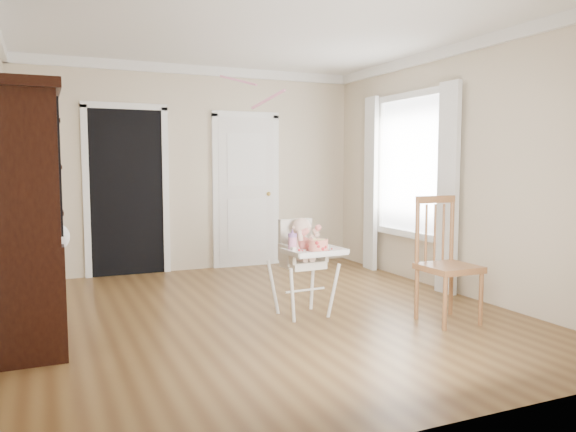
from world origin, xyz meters
name	(u,v)px	position (x,y,z in m)	size (l,w,h in m)	color
floor	(264,314)	(0.00, 0.00, 0.00)	(5.00, 5.00, 0.00)	brown
ceiling	(263,22)	(0.00, 0.00, 2.70)	(5.00, 5.00, 0.00)	white
wall_back	(196,169)	(0.00, 2.50, 1.35)	(4.50, 4.50, 0.00)	beige
wall_right	(457,170)	(2.25, 0.00, 1.35)	(5.00, 5.00, 0.00)	beige
crown_molding	(263,28)	(0.00, 0.00, 2.64)	(4.50, 5.00, 0.12)	white
doorway	(127,188)	(-0.90, 2.48, 1.11)	(1.06, 0.05, 2.22)	black
closet_door	(246,192)	(0.70, 2.48, 1.02)	(0.96, 0.09, 2.13)	white
window_right	(408,175)	(2.18, 0.80, 1.29)	(0.13, 1.84, 2.30)	white
high_chair	(303,256)	(0.32, -0.18, 0.57)	(0.56, 0.68, 0.92)	white
baby	(302,241)	(0.32, -0.16, 0.71)	(0.28, 0.21, 0.42)	beige
cake	(318,245)	(0.37, -0.39, 0.69)	(0.23, 0.23, 0.11)	silver
sippy_cup	(293,241)	(0.17, -0.27, 0.72)	(0.08, 0.08, 0.20)	pink
china_cabinet	(29,218)	(-1.99, -0.10, 1.01)	(0.53, 1.19, 2.01)	black
dining_chair	(446,264)	(1.42, -0.86, 0.53)	(0.46, 0.46, 1.13)	brown
streamer	(238,80)	(0.00, 0.71, 2.27)	(0.03, 0.50, 0.02)	pink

